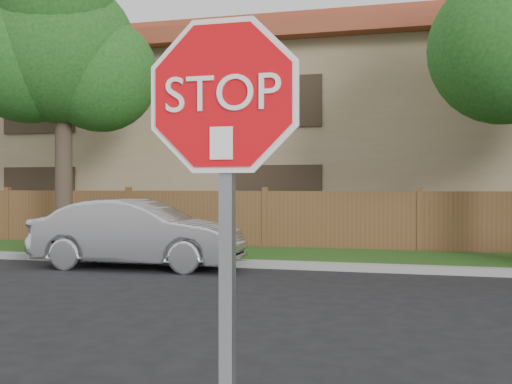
# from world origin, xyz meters

# --- Properties ---
(far_curb) EXTENTS (70.00, 0.30, 0.15)m
(far_curb) POSITION_xyz_m (0.00, 8.15, 0.07)
(far_curb) COLOR gray
(far_curb) RESTS_ON ground
(grass_strip) EXTENTS (70.00, 3.00, 0.12)m
(grass_strip) POSITION_xyz_m (0.00, 9.80, 0.06)
(grass_strip) COLOR #1E4714
(grass_strip) RESTS_ON ground
(fence) EXTENTS (70.00, 0.12, 1.60)m
(fence) POSITION_xyz_m (0.00, 11.40, 0.80)
(fence) COLOR brown
(fence) RESTS_ON ground
(apartment_building) EXTENTS (35.20, 9.20, 7.20)m
(apartment_building) POSITION_xyz_m (0.00, 17.00, 3.53)
(apartment_building) COLOR #95805C
(apartment_building) RESTS_ON ground
(tree_left) EXTENTS (4.80, 3.90, 7.78)m
(tree_left) POSITION_xyz_m (-8.98, 9.57, 5.22)
(tree_left) COLOR #382B21
(tree_left) RESTS_ON ground
(stop_sign) EXTENTS (1.01, 0.13, 2.55)m
(stop_sign) POSITION_xyz_m (-1.02, -1.48, 1.83)
(stop_sign) COLOR gray
(stop_sign) RESTS_ON sidewalk_near
(sedan_left) EXTENTS (4.46, 1.72, 1.45)m
(sedan_left) POSITION_xyz_m (-5.79, 7.47, 0.73)
(sedan_left) COLOR #AEAFB3
(sedan_left) RESTS_ON ground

